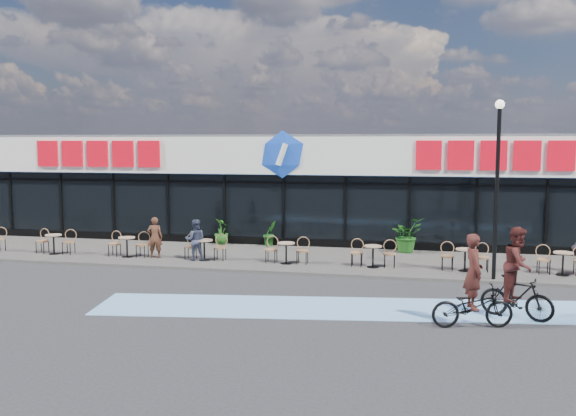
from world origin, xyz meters
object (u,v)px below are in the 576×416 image
at_px(potted_plant_left, 221,231).
at_px(cyclist_b, 517,279).
at_px(cyclist_a, 473,297).
at_px(potted_plant_right, 406,235).
at_px(patron_left, 155,237).
at_px(patron_right, 195,240).
at_px(potted_plant_mid, 270,233).
at_px(lamp_post, 497,175).

height_order(potted_plant_left, cyclist_b, cyclist_b).
bearing_deg(cyclist_a, cyclist_b, 40.62).
relative_size(potted_plant_left, potted_plant_right, 0.80).
xyz_separation_m(potted_plant_left, patron_left, (-1.43, -3.34, 0.22)).
height_order(patron_left, cyclist_a, cyclist_a).
bearing_deg(patron_right, cyclist_a, 130.55).
relative_size(patron_right, cyclist_a, 0.67).
bearing_deg(potted_plant_left, cyclist_b, -39.35).
distance_m(potted_plant_mid, cyclist_b, 11.75).
xyz_separation_m(lamp_post, patron_left, (-11.63, 1.11, -2.47)).
relative_size(patron_left, cyclist_b, 0.66).
relative_size(potted_plant_mid, cyclist_b, 0.45).
height_order(lamp_post, potted_plant_right, lamp_post).
distance_m(potted_plant_right, cyclist_b, 8.58).
distance_m(lamp_post, potted_plant_left, 11.44).
height_order(cyclist_a, cyclist_b, cyclist_b).
height_order(potted_plant_right, cyclist_a, cyclist_a).
xyz_separation_m(potted_plant_left, cyclist_a, (9.14, -9.37, 0.10)).
height_order(potted_plant_left, patron_left, patron_left).
bearing_deg(potted_plant_right, lamp_post, -56.94).
height_order(potted_plant_mid, cyclist_b, cyclist_b).
distance_m(potted_plant_left, cyclist_b, 13.27).
height_order(lamp_post, cyclist_b, lamp_post).
bearing_deg(potted_plant_mid, cyclist_a, -52.91).
bearing_deg(cyclist_a, potted_plant_mid, 127.09).
bearing_deg(potted_plant_right, potted_plant_left, 177.77).
height_order(potted_plant_left, cyclist_a, cyclist_a).
distance_m(patron_right, cyclist_a, 10.71).
height_order(potted_plant_right, patron_left, patron_left).
height_order(lamp_post, potted_plant_mid, lamp_post).
height_order(potted_plant_mid, patron_right, patron_right).
height_order(potted_plant_left, potted_plant_right, potted_plant_right).
distance_m(lamp_post, potted_plant_right, 5.58).
height_order(patron_right, cyclist_a, cyclist_a).
bearing_deg(lamp_post, patron_left, 174.55).
xyz_separation_m(potted_plant_mid, patron_right, (-1.88, -3.50, 0.22)).
relative_size(lamp_post, patron_left, 3.64).
bearing_deg(potted_plant_mid, cyclist_b, -45.72).
relative_size(patron_right, cyclist_b, 0.65).
bearing_deg(cyclist_b, patron_right, 154.04).
height_order(lamp_post, cyclist_a, lamp_post).
relative_size(potted_plant_left, potted_plant_mid, 1.04).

